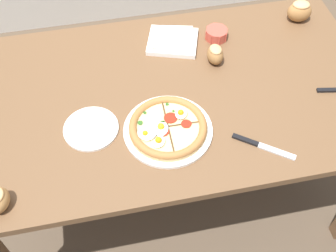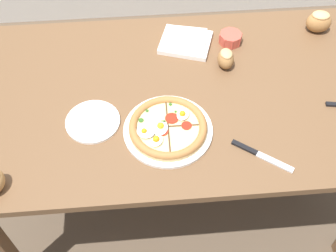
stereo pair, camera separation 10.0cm
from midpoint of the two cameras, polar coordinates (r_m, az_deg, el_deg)
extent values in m
plane|color=brown|center=(2.14, 2.64, -8.55)|extent=(12.00, 12.00, 0.00)
cube|color=brown|center=(1.56, 3.60, 4.15)|extent=(1.51, 0.87, 0.03)
cube|color=brown|center=(1.73, -20.09, -15.38)|extent=(0.06, 0.06, 0.69)
cube|color=brown|center=(2.14, -17.41, 4.04)|extent=(0.06, 0.06, 0.69)
cube|color=brown|center=(2.26, 20.05, 6.22)|extent=(0.06, 0.06, 0.69)
cylinder|color=white|center=(1.43, 2.01, -0.68)|extent=(0.30, 0.30, 0.01)
cylinder|color=#DBB775|center=(1.42, 2.02, -0.39)|extent=(0.26, 0.26, 0.01)
cylinder|color=#E0CC84|center=(1.41, 2.03, -0.21)|extent=(0.22, 0.22, 0.00)
torus|color=#A36B38|center=(1.41, 2.03, -0.17)|extent=(0.26, 0.26, 0.03)
cube|color=#472D19|center=(1.41, -0.20, -0.28)|extent=(0.11, 0.01, 0.00)
cube|color=#472D19|center=(1.38, 2.24, -1.98)|extent=(0.01, 0.11, 0.00)
cube|color=#472D19|center=(1.41, 4.26, -0.03)|extent=(0.11, 0.01, 0.00)
cube|color=#472D19|center=(1.44, 1.84, 1.58)|extent=(0.01, 0.11, 0.00)
cylinder|color=red|center=(1.43, 2.53, 0.96)|extent=(0.05, 0.05, 0.00)
cylinder|color=red|center=(1.41, 4.36, -0.05)|extent=(0.04, 0.04, 0.00)
cylinder|color=red|center=(1.39, 1.36, -0.85)|extent=(0.04, 0.04, 0.00)
ellipsoid|color=white|center=(1.36, 0.57, -2.12)|extent=(0.06, 0.06, 0.01)
sphere|color=orange|center=(1.36, 0.49, -1.88)|extent=(0.02, 0.02, 0.02)
ellipsoid|color=white|center=(1.43, 4.05, 1.49)|extent=(0.06, 0.07, 0.01)
sphere|color=orange|center=(1.43, 3.98, 1.58)|extent=(0.02, 0.02, 0.02)
ellipsoid|color=white|center=(1.39, -0.94, -0.70)|extent=(0.07, 0.08, 0.01)
sphere|color=orange|center=(1.38, -1.18, -0.77)|extent=(0.02, 0.02, 0.02)
ellipsoid|color=white|center=(1.39, 1.08, -0.44)|extent=(0.07, 0.07, 0.01)
sphere|color=#F4AD1E|center=(1.39, 1.05, -0.07)|extent=(0.02, 0.02, 0.02)
cylinder|color=#2D5B1E|center=(1.41, -1.42, 0.08)|extent=(0.01, 0.01, 0.00)
cylinder|color=#2D5B1E|center=(1.47, 2.28, 2.88)|extent=(0.01, 0.01, 0.00)
cylinder|color=#477A2D|center=(1.41, 4.90, -0.41)|extent=(0.01, 0.01, 0.00)
cylinder|color=#2D5B1E|center=(1.42, -1.67, 0.70)|extent=(0.02, 0.02, 0.00)
cylinder|color=#2D5B1E|center=(1.45, 3.02, 1.87)|extent=(0.01, 0.01, 0.00)
cylinder|color=#386B23|center=(1.40, -0.11, -0.67)|extent=(0.01, 0.01, 0.00)
cylinder|color=#2D5B1E|center=(1.45, -0.87, 1.99)|extent=(0.01, 0.01, 0.00)
cylinder|color=#2D5B1E|center=(1.42, 1.52, 0.54)|extent=(0.01, 0.01, 0.00)
cylinder|color=#386B23|center=(1.42, 1.28, 0.47)|extent=(0.01, 0.01, 0.00)
cylinder|color=#C64C3D|center=(1.75, 10.12, 11.56)|extent=(0.09, 0.09, 0.04)
cylinder|color=#AD1423|center=(1.74, 10.14, 11.69)|extent=(0.07, 0.07, 0.02)
cylinder|color=#C64C3D|center=(1.76, 11.51, 11.58)|extent=(0.01, 0.01, 0.04)
cylinder|color=#C64C3D|center=(1.78, 10.90, 12.22)|extent=(0.01, 0.01, 0.04)
cylinder|color=#C64C3D|center=(1.78, 9.85, 12.47)|extent=(0.01, 0.01, 0.04)
cylinder|color=#C64C3D|center=(1.76, 8.94, 12.19)|extent=(0.01, 0.01, 0.04)
cylinder|color=#C64C3D|center=(1.74, 8.71, 11.53)|extent=(0.01, 0.01, 0.04)
cylinder|color=#C64C3D|center=(1.72, 9.31, 10.87)|extent=(0.01, 0.01, 0.04)
cylinder|color=#C64C3D|center=(1.72, 10.39, 10.61)|extent=(0.01, 0.01, 0.04)
cylinder|color=#C64C3D|center=(1.73, 11.30, 10.92)|extent=(0.01, 0.01, 0.04)
cube|color=white|center=(1.72, 4.08, 11.16)|extent=(0.24, 0.22, 0.02)
cube|color=white|center=(1.71, 4.12, 11.61)|extent=(0.19, 0.17, 0.02)
ellipsoid|color=#A3703D|center=(1.89, 21.21, 12.91)|extent=(0.11, 0.09, 0.09)
ellipsoid|color=tan|center=(1.86, 21.53, 13.73)|extent=(0.08, 0.06, 0.03)
ellipsoid|color=olive|center=(1.64, 9.57, 8.84)|extent=(0.06, 0.08, 0.07)
ellipsoid|color=tan|center=(1.62, 9.71, 9.57)|extent=(0.05, 0.06, 0.02)
cube|color=silver|center=(1.41, 16.28, -4.82)|extent=(0.11, 0.09, 0.01)
cube|color=black|center=(1.42, 12.33, -2.94)|extent=(0.08, 0.07, 0.01)
cylinder|color=white|center=(1.46, -8.23, 0.51)|extent=(0.19, 0.19, 0.01)
camera|label=1|loc=(0.05, -87.96, 2.67)|focal=45.00mm
camera|label=2|loc=(0.05, 92.04, -2.67)|focal=45.00mm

